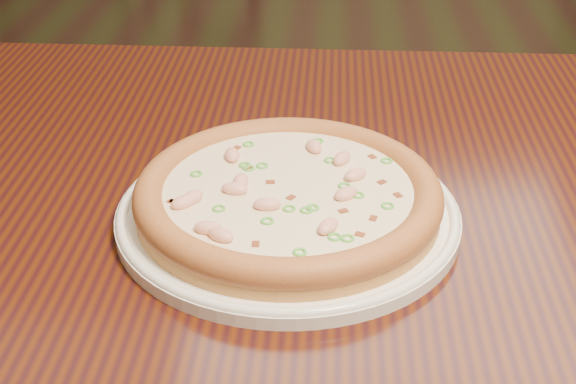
{
  "coord_description": "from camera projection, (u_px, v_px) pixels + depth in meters",
  "views": [
    {
      "loc": [
        -0.36,
        -0.97,
        1.15
      ],
      "look_at": [
        -0.4,
        -0.35,
        0.78
      ],
      "focal_mm": 50.0,
      "sensor_mm": 36.0,
      "label": 1
    }
  ],
  "objects": [
    {
      "name": "pizza",
      "position": [
        288.0,
        195.0,
        0.72
      ],
      "size": [
        0.28,
        0.28,
        0.03
      ],
      "color": "tan",
      "rests_on": "plate"
    },
    {
      "name": "plate",
      "position": [
        288.0,
        212.0,
        0.73
      ],
      "size": [
        0.31,
        0.31,
        0.02
      ],
      "color": "white",
      "rests_on": "hero_table"
    },
    {
      "name": "hero_table",
      "position": [
        407.0,
        279.0,
        0.82
      ],
      "size": [
        1.2,
        0.8,
        0.75
      ],
      "color": "black",
      "rests_on": "ground"
    }
  ]
}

